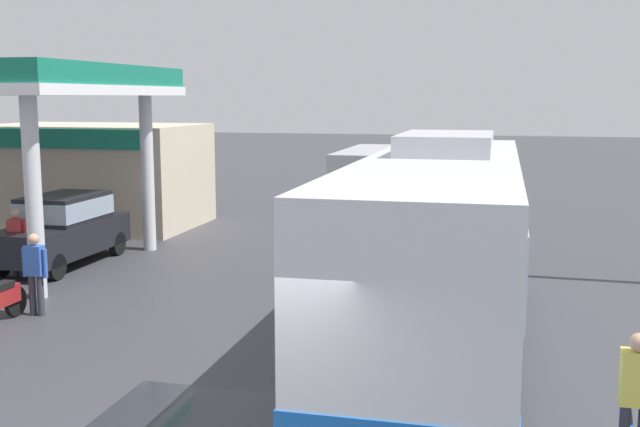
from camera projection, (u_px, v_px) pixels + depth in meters
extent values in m
plane|color=#38383D|center=(425.00, 218.00, 27.52)|extent=(120.00, 120.00, 0.00)
cube|color=#D8CC4C|center=(408.00, 243.00, 22.71)|extent=(0.16, 50.00, 0.01)
cube|color=silver|center=(440.00, 243.00, 12.94)|extent=(2.50, 11.00, 2.90)
cube|color=#1959B2|center=(438.00, 306.00, 13.11)|extent=(2.54, 11.04, 0.56)
cube|color=#8C9EAD|center=(396.00, 290.00, 7.63)|extent=(2.30, 0.10, 1.40)
cube|color=#8C9EAD|center=(366.00, 214.00, 13.17)|extent=(0.06, 9.35, 1.10)
cube|color=#8C9EAD|center=(518.00, 220.00, 12.58)|extent=(0.06, 9.35, 1.10)
cube|color=white|center=(397.00, 221.00, 7.54)|extent=(1.75, 0.08, 0.32)
cube|color=#B2B2B7|center=(446.00, 143.00, 13.66)|extent=(1.60, 2.80, 0.36)
cylinder|color=black|center=(324.00, 403.00, 9.66)|extent=(0.30, 1.00, 1.00)
cylinder|color=black|center=(502.00, 420.00, 9.15)|extent=(0.30, 1.00, 1.00)
cylinder|color=black|center=(400.00, 275.00, 16.58)|extent=(0.30, 1.00, 1.00)
cylinder|color=black|center=(504.00, 280.00, 16.07)|extent=(0.30, 1.00, 1.00)
cylinder|color=silver|center=(33.00, 193.00, 16.28)|extent=(0.36, 0.36, 4.60)
cylinder|color=silver|center=(147.00, 169.00, 21.47)|extent=(0.36, 0.36, 4.60)
cube|color=beige|center=(94.00, 175.00, 25.78)|extent=(7.00, 4.40, 3.40)
cube|color=#147259|center=(54.00, 139.00, 23.42)|extent=(6.30, 0.10, 0.60)
cube|color=black|center=(62.00, 238.00, 19.71)|extent=(1.70, 4.20, 0.80)
cube|color=black|center=(65.00, 208.00, 19.79)|extent=(1.50, 2.31, 0.70)
cube|color=#8C9EAD|center=(65.00, 208.00, 19.79)|extent=(1.53, 2.35, 0.49)
cylinder|color=black|center=(0.00, 264.00, 18.50)|extent=(0.20, 0.64, 0.64)
cylinder|color=black|center=(56.00, 267.00, 18.16)|extent=(0.20, 0.64, 0.64)
cylinder|color=black|center=(69.00, 241.00, 21.38)|extent=(0.20, 0.64, 0.64)
cylinder|color=black|center=(117.00, 244.00, 21.04)|extent=(0.20, 0.64, 0.64)
cube|color=#A5A5AD|center=(372.00, 178.00, 27.69)|extent=(2.00, 6.00, 2.10)
cube|color=#8C9EAD|center=(372.00, 167.00, 27.63)|extent=(2.04, 5.10, 0.80)
cube|color=#2D2D33|center=(356.00, 214.00, 24.89)|extent=(1.90, 0.16, 0.36)
cylinder|color=black|center=(336.00, 213.00, 26.13)|extent=(0.22, 0.76, 0.76)
cylinder|color=black|center=(387.00, 215.00, 25.72)|extent=(0.22, 0.76, 0.76)
cylinder|color=black|center=(358.00, 198.00, 29.97)|extent=(0.22, 0.76, 0.76)
cylinder|color=black|center=(403.00, 199.00, 29.57)|extent=(0.22, 0.76, 0.76)
cube|color=#D8CC4C|center=(636.00, 378.00, 8.65)|extent=(0.34, 0.24, 0.64)
sphere|color=tan|center=(639.00, 343.00, 8.54)|extent=(0.22, 0.22, 0.22)
cylinder|color=#2D2D38|center=(625.00, 420.00, 8.71)|extent=(0.12, 0.12, 0.55)
cylinder|color=black|center=(16.00, 301.00, 15.18)|extent=(0.10, 0.60, 0.60)
cube|color=black|center=(0.00, 286.00, 14.68)|extent=(0.24, 0.60, 0.12)
cylinder|color=#33333F|center=(15.00, 260.00, 18.52)|extent=(0.14, 0.14, 0.82)
cylinder|color=#33333F|center=(22.00, 260.00, 18.48)|extent=(0.14, 0.14, 0.82)
cube|color=#BF3333|center=(17.00, 231.00, 18.39)|extent=(0.36, 0.22, 0.60)
sphere|color=tan|center=(16.00, 214.00, 18.33)|extent=(0.22, 0.22, 0.22)
cylinder|color=#BF3333|center=(8.00, 233.00, 18.45)|extent=(0.09, 0.09, 0.58)
cylinder|color=#BF3333|center=(25.00, 234.00, 18.35)|extent=(0.09, 0.09, 0.58)
cylinder|color=#33333F|center=(33.00, 295.00, 15.24)|extent=(0.14, 0.14, 0.82)
cylinder|color=#33333F|center=(41.00, 296.00, 15.20)|extent=(0.14, 0.14, 0.82)
cube|color=#3359B2|center=(35.00, 260.00, 15.11)|extent=(0.36, 0.22, 0.60)
sphere|color=tan|center=(33.00, 239.00, 15.05)|extent=(0.22, 0.22, 0.22)
cylinder|color=#3359B2|center=(25.00, 262.00, 15.17)|extent=(0.09, 0.09, 0.58)
cylinder|color=#3359B2|center=(45.00, 264.00, 15.07)|extent=(0.09, 0.09, 0.58)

